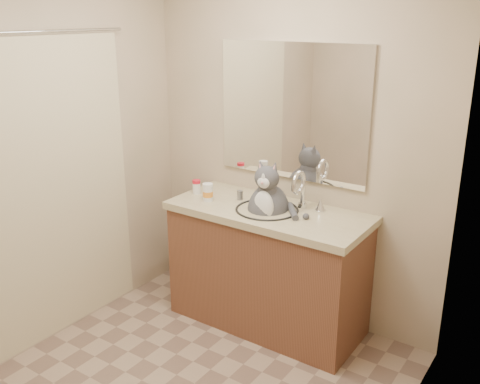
# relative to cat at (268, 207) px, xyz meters

# --- Properties ---
(room) EXTENTS (2.22, 2.52, 2.42)m
(room) POSITION_rel_cat_xyz_m (0.00, -0.96, 0.33)
(room) COLOR gray
(room) RESTS_ON ground
(vanity) EXTENTS (1.34, 0.59, 1.12)m
(vanity) POSITION_rel_cat_xyz_m (0.00, 0.01, -0.42)
(vanity) COLOR brown
(vanity) RESTS_ON ground
(mirror) EXTENTS (1.10, 0.02, 0.90)m
(mirror) POSITION_rel_cat_xyz_m (0.00, 0.28, 0.58)
(mirror) COLOR white
(mirror) RESTS_ON room
(shower_curtain) EXTENTS (0.02, 1.30, 1.93)m
(shower_curtain) POSITION_rel_cat_xyz_m (-1.05, -0.86, 0.17)
(shower_curtain) COLOR beige
(shower_curtain) RESTS_ON ground
(cat) EXTENTS (0.44, 0.35, 0.54)m
(cat) POSITION_rel_cat_xyz_m (0.00, 0.00, 0.00)
(cat) COLOR #48484D
(cat) RESTS_ON vanity
(pill_bottle_redcap) EXTENTS (0.06, 0.06, 0.10)m
(pill_bottle_redcap) POSITION_rel_cat_xyz_m (-0.59, -0.01, 0.04)
(pill_bottle_redcap) COLOR white
(pill_bottle_redcap) RESTS_ON vanity
(pill_bottle_orange) EXTENTS (0.09, 0.09, 0.12)m
(pill_bottle_orange) POSITION_rel_cat_xyz_m (-0.43, -0.09, 0.04)
(pill_bottle_orange) COLOR white
(pill_bottle_orange) RESTS_ON vanity
(grey_canister) EXTENTS (0.05, 0.05, 0.07)m
(grey_canister) POSITION_rel_cat_xyz_m (-0.26, 0.05, 0.02)
(grey_canister) COLOR slate
(grey_canister) RESTS_ON vanity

